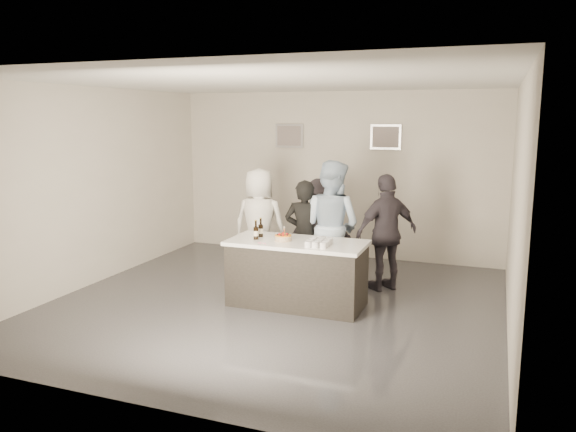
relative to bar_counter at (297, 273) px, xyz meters
The scene contains 19 objects.
floor 0.54m from the bar_counter, 169.06° to the right, with size 6.00×6.00×0.00m, color #3D3D42.
ceiling 2.57m from the bar_counter, 169.06° to the right, with size 6.00×6.00×0.00m, color white.
wall_back 3.14m from the bar_counter, 95.75° to the left, with size 6.00×0.04×3.00m, color beige.
wall_front 3.25m from the bar_counter, 95.53° to the right, with size 6.00×0.04×3.00m, color beige.
wall_left 3.46m from the bar_counter, behind, with size 0.04×6.00×3.00m, color beige.
wall_right 2.90m from the bar_counter, ahead, with size 0.04×6.00×3.00m, color beige.
picture_left 3.60m from the bar_counter, 112.33° to the left, with size 0.54×0.04×0.44m, color #B2B2B7.
picture_right 3.45m from the bar_counter, 78.29° to the left, with size 0.54×0.04×0.44m, color #B2B2B7.
bar_counter is the anchor object (origin of this frame).
cake 0.52m from the bar_counter, 165.15° to the right, with size 0.23×0.23×0.07m, color orange.
beer_bottle_a 0.81m from the bar_counter, behind, with size 0.07×0.07×0.26m, color black.
beer_bottle_b 0.81m from the bar_counter, 169.62° to the right, with size 0.07×0.07×0.26m, color black.
tumbler_cluster 0.62m from the bar_counter, 21.34° to the right, with size 0.30×0.40×0.08m, color orange.
candles 0.65m from the bar_counter, 138.49° to the right, with size 0.24×0.08×0.01m, color pink.
person_main_black 0.82m from the bar_counter, 101.00° to the left, with size 0.60×0.39×1.65m, color black.
person_main_blue 1.02m from the bar_counter, 75.07° to the left, with size 0.94×0.73×1.93m, color #AEC7E4.
person_guest_left 1.53m from the bar_counter, 133.68° to the left, with size 0.86×0.56×1.76m, color white.
person_guest_right 1.57m from the bar_counter, 48.86° to the left, with size 1.02×0.42×1.73m, color #352F38.
person_guest_back 1.60m from the bar_counter, 95.66° to the left, with size 1.02×0.59×1.58m, color black.
Camera 1 is at (2.78, -6.89, 2.55)m, focal length 35.00 mm.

